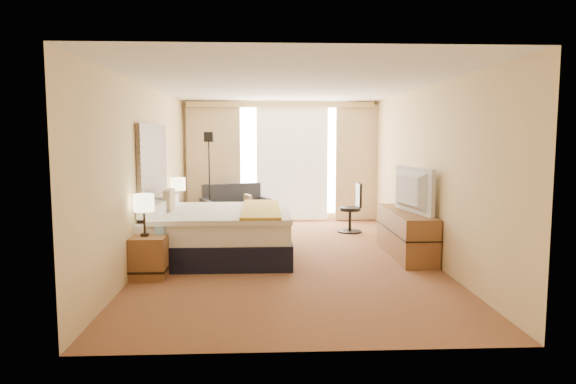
{
  "coord_description": "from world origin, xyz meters",
  "views": [
    {
      "loc": [
        -0.36,
        -7.74,
        1.85
      ],
      "look_at": [
        0.02,
        0.4,
        0.96
      ],
      "focal_mm": 32.0,
      "sensor_mm": 36.0,
      "label": 1
    }
  ],
  "objects_px": {
    "loveseat": "(236,212)",
    "desk_chair": "(353,210)",
    "television": "(407,190)",
    "lamp_right": "(178,185)",
    "media_dresser": "(406,233)",
    "nightstand_left": "(150,257)",
    "lamp_left": "(144,204)",
    "floor_lamp": "(209,160)",
    "nightstand_right": "(181,224)",
    "bed": "(219,233)"
  },
  "relations": [
    {
      "from": "desk_chair",
      "to": "television",
      "type": "distance_m",
      "value": 2.27
    },
    {
      "from": "nightstand_left",
      "to": "lamp_left",
      "type": "height_order",
      "value": "lamp_left"
    },
    {
      "from": "media_dresser",
      "to": "nightstand_left",
      "type": "bearing_deg",
      "value": -164.16
    },
    {
      "from": "media_dresser",
      "to": "desk_chair",
      "type": "height_order",
      "value": "desk_chair"
    },
    {
      "from": "nightstand_right",
      "to": "television",
      "type": "distance_m",
      "value": 4.06
    },
    {
      "from": "television",
      "to": "media_dresser",
      "type": "bearing_deg",
      "value": -27.69
    },
    {
      "from": "media_dresser",
      "to": "lamp_right",
      "type": "bearing_deg",
      "value": 158.33
    },
    {
      "from": "nightstand_right",
      "to": "media_dresser",
      "type": "bearing_deg",
      "value": -21.4
    },
    {
      "from": "nightstand_left",
      "to": "media_dresser",
      "type": "height_order",
      "value": "media_dresser"
    },
    {
      "from": "nightstand_right",
      "to": "desk_chair",
      "type": "relative_size",
      "value": 0.58
    },
    {
      "from": "nightstand_right",
      "to": "media_dresser",
      "type": "xyz_separation_m",
      "value": [
        3.7,
        -1.45,
        0.07
      ]
    },
    {
      "from": "desk_chair",
      "to": "floor_lamp",
      "type": "bearing_deg",
      "value": 164.86
    },
    {
      "from": "nightstand_left",
      "to": "nightstand_right",
      "type": "xyz_separation_m",
      "value": [
        0.0,
        2.5,
        0.0
      ]
    },
    {
      "from": "lamp_left",
      "to": "television",
      "type": "relative_size",
      "value": 0.47
    },
    {
      "from": "media_dresser",
      "to": "desk_chair",
      "type": "bearing_deg",
      "value": 103.91
    },
    {
      "from": "nightstand_left",
      "to": "loveseat",
      "type": "bearing_deg",
      "value": 76.97
    },
    {
      "from": "nightstand_left",
      "to": "floor_lamp",
      "type": "xyz_separation_m",
      "value": [
        0.4,
        3.72,
        1.09
      ]
    },
    {
      "from": "nightstand_left",
      "to": "desk_chair",
      "type": "distance_m",
      "value": 4.42
    },
    {
      "from": "nightstand_right",
      "to": "floor_lamp",
      "type": "relative_size",
      "value": 0.28
    },
    {
      "from": "bed",
      "to": "desk_chair",
      "type": "bearing_deg",
      "value": 39.17
    },
    {
      "from": "nightstand_left",
      "to": "media_dresser",
      "type": "bearing_deg",
      "value": 15.84
    },
    {
      "from": "nightstand_left",
      "to": "nightstand_right",
      "type": "bearing_deg",
      "value": 90.0
    },
    {
      "from": "bed",
      "to": "loveseat",
      "type": "xyz_separation_m",
      "value": [
        0.1,
        2.86,
        -0.1
      ]
    },
    {
      "from": "desk_chair",
      "to": "lamp_right",
      "type": "relative_size",
      "value": 1.7
    },
    {
      "from": "television",
      "to": "lamp_left",
      "type": "bearing_deg",
      "value": 94.02
    },
    {
      "from": "nightstand_left",
      "to": "media_dresser",
      "type": "distance_m",
      "value": 3.85
    },
    {
      "from": "nightstand_left",
      "to": "media_dresser",
      "type": "relative_size",
      "value": 0.31
    },
    {
      "from": "media_dresser",
      "to": "bed",
      "type": "bearing_deg",
      "value": 179.5
    },
    {
      "from": "loveseat",
      "to": "floor_lamp",
      "type": "bearing_deg",
      "value": -177.67
    },
    {
      "from": "nightstand_left",
      "to": "lamp_right",
      "type": "xyz_separation_m",
      "value": [
        -0.04,
        2.54,
        0.71
      ]
    },
    {
      "from": "loveseat",
      "to": "lamp_right",
      "type": "xyz_separation_m",
      "value": [
        -0.95,
        -1.4,
        0.7
      ]
    },
    {
      "from": "floor_lamp",
      "to": "television",
      "type": "bearing_deg",
      "value": -40.96
    },
    {
      "from": "media_dresser",
      "to": "loveseat",
      "type": "bearing_deg",
      "value": 134.09
    },
    {
      "from": "loveseat",
      "to": "lamp_right",
      "type": "bearing_deg",
      "value": -144.67
    },
    {
      "from": "media_dresser",
      "to": "loveseat",
      "type": "distance_m",
      "value": 4.01
    },
    {
      "from": "lamp_right",
      "to": "nightstand_right",
      "type": "bearing_deg",
      "value": -43.02
    },
    {
      "from": "loveseat",
      "to": "desk_chair",
      "type": "xyz_separation_m",
      "value": [
        2.3,
        -0.9,
        0.14
      ]
    },
    {
      "from": "television",
      "to": "lamp_right",
      "type": "bearing_deg",
      "value": 56.09
    },
    {
      "from": "nightstand_right",
      "to": "loveseat",
      "type": "height_order",
      "value": "loveseat"
    },
    {
      "from": "nightstand_left",
      "to": "desk_chair",
      "type": "height_order",
      "value": "desk_chair"
    },
    {
      "from": "loveseat",
      "to": "floor_lamp",
      "type": "distance_m",
      "value": 1.22
    },
    {
      "from": "nightstand_right",
      "to": "lamp_left",
      "type": "relative_size",
      "value": 0.99
    },
    {
      "from": "desk_chair",
      "to": "nightstand_left",
      "type": "bearing_deg",
      "value": -138.07
    },
    {
      "from": "nightstand_right",
      "to": "floor_lamp",
      "type": "height_order",
      "value": "floor_lamp"
    },
    {
      "from": "bed",
      "to": "lamp_right",
      "type": "relative_size",
      "value": 3.85
    },
    {
      "from": "television",
      "to": "floor_lamp",
      "type": "bearing_deg",
      "value": 39.12
    },
    {
      "from": "lamp_left",
      "to": "nightstand_left",
      "type": "bearing_deg",
      "value": 25.25
    },
    {
      "from": "bed",
      "to": "desk_chair",
      "type": "distance_m",
      "value": 3.1
    },
    {
      "from": "lamp_right",
      "to": "nightstand_left",
      "type": "bearing_deg",
      "value": -89.15
    },
    {
      "from": "loveseat",
      "to": "television",
      "type": "distance_m",
      "value": 4.16
    }
  ]
}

